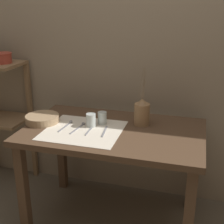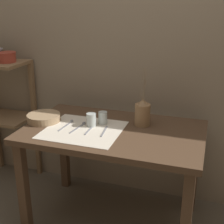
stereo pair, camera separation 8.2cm
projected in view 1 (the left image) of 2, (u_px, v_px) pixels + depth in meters
The scene contains 14 objects.
ground_plane at pixel (113, 219), 2.31m from camera, with size 12.00×12.00×0.00m, color brown.
stone_wall_back at pixel (130, 47), 2.33m from camera, with size 7.00×0.06×2.40m.
wooden_table at pixel (113, 143), 2.10m from camera, with size 1.18×0.73×0.72m.
wooden_shelf_unit at pixel (0, 100), 2.60m from camera, with size 0.46×0.33×1.07m.
linen_cloth at pixel (83, 130), 2.05m from camera, with size 0.50×0.46×0.00m.
pitcher_with_flowers at pixel (142, 113), 2.11m from camera, with size 0.10×0.10×0.40m.
wooden_bowl at pixel (42, 119), 2.17m from camera, with size 0.23×0.23×0.05m.
glass_tumbler_near at pixel (91, 120), 2.09m from camera, with size 0.06×0.06×0.09m.
glass_tumbler_far at pixel (102, 118), 2.13m from camera, with size 0.06×0.06×0.08m.
spoon_outer at pixel (69, 124), 2.14m from camera, with size 0.03×0.19×0.02m.
spoon_inner at pixel (81, 126), 2.10m from camera, with size 0.04×0.19×0.02m.
knife_center at pixel (90, 130), 2.04m from camera, with size 0.02×0.18×0.00m.
fork_outer at pixel (104, 131), 2.02m from camera, with size 0.03×0.18×0.00m.
metal_pot_small at pixel (2, 58), 2.42m from camera, with size 0.15×0.15×0.08m.
Camera 1 is at (0.51, -1.83, 1.53)m, focal length 50.00 mm.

